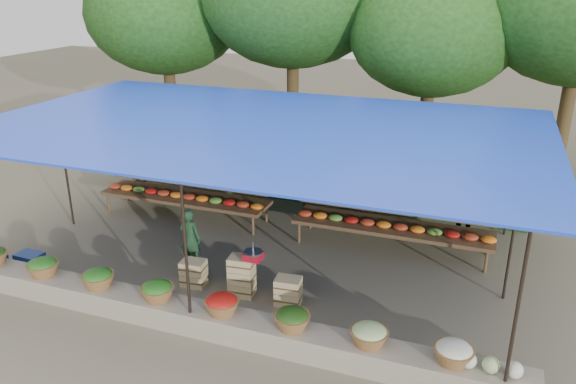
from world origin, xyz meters
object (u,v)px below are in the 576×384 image
(blue_crate_back, at_px, (30,260))
(weighing_scale, at_px, (253,255))
(vendor_seated, at_px, (190,239))
(crate_counter, at_px, (240,279))

(blue_crate_back, bearing_deg, weighing_scale, 8.25)
(vendor_seated, xyz_separation_m, blue_crate_back, (-3.04, -1.13, -0.48))
(crate_counter, relative_size, vendor_seated, 1.88)
(weighing_scale, bearing_deg, blue_crate_back, -173.70)
(crate_counter, distance_m, vendor_seated, 1.53)
(crate_counter, bearing_deg, weighing_scale, 0.00)
(vendor_seated, height_order, blue_crate_back, vendor_seated)
(vendor_seated, distance_m, blue_crate_back, 3.28)
(crate_counter, xyz_separation_m, blue_crate_back, (-4.41, -0.52, -0.16))
(weighing_scale, height_order, blue_crate_back, weighing_scale)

